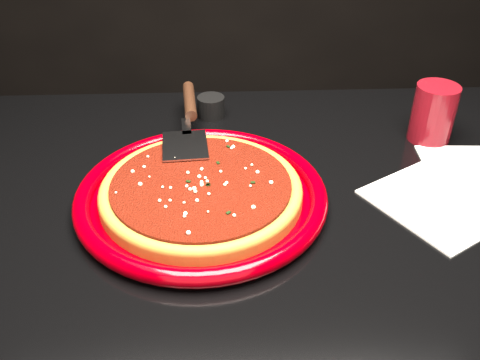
# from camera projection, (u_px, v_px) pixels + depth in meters

# --- Properties ---
(table) EXTENTS (1.20, 0.80, 0.75)m
(table) POSITION_uv_depth(u_px,v_px,m) (264.00, 358.00, 1.03)
(table) COLOR black
(table) RESTS_ON floor
(plate) EXTENTS (0.45, 0.45, 0.03)m
(plate) POSITION_uv_depth(u_px,v_px,m) (201.00, 195.00, 0.81)
(plate) COLOR #7F0006
(plate) RESTS_ON table
(pizza_crust) EXTENTS (0.36, 0.36, 0.02)m
(pizza_crust) POSITION_uv_depth(u_px,v_px,m) (201.00, 193.00, 0.81)
(pizza_crust) COLOR olive
(pizza_crust) RESTS_ON plate
(pizza_crust_rim) EXTENTS (0.36, 0.36, 0.02)m
(pizza_crust_rim) POSITION_uv_depth(u_px,v_px,m) (201.00, 189.00, 0.80)
(pizza_crust_rim) COLOR olive
(pizza_crust_rim) RESTS_ON plate
(pizza_sauce) EXTENTS (0.32, 0.32, 0.01)m
(pizza_sauce) POSITION_uv_depth(u_px,v_px,m) (201.00, 186.00, 0.80)
(pizza_sauce) COLOR maroon
(pizza_sauce) RESTS_ON plate
(parmesan_dusting) EXTENTS (0.26, 0.26, 0.01)m
(parmesan_dusting) POSITION_uv_depth(u_px,v_px,m) (201.00, 182.00, 0.80)
(parmesan_dusting) COLOR #FFF2CA
(parmesan_dusting) RESTS_ON plate
(basil_flecks) EXTENTS (0.24, 0.24, 0.00)m
(basil_flecks) POSITION_uv_depth(u_px,v_px,m) (201.00, 182.00, 0.80)
(basil_flecks) COLOR black
(basil_flecks) RESTS_ON plate
(pizza_server) EXTENTS (0.11, 0.32, 0.02)m
(pizza_server) POSITION_uv_depth(u_px,v_px,m) (189.00, 119.00, 0.94)
(pizza_server) COLOR silver
(pizza_server) RESTS_ON plate
(cup) EXTENTS (0.09, 0.09, 0.10)m
(cup) POSITION_uv_depth(u_px,v_px,m) (433.00, 113.00, 0.95)
(cup) COLOR maroon
(cup) RESTS_ON table
(napkin_a) EXTENTS (0.25, 0.25, 0.00)m
(napkin_a) POSITION_uv_depth(u_px,v_px,m) (441.00, 201.00, 0.82)
(napkin_a) COLOR silver
(napkin_a) RESTS_ON table
(napkin_b) EXTENTS (0.16, 0.17, 0.00)m
(napkin_b) POSITION_uv_depth(u_px,v_px,m) (473.00, 172.00, 0.89)
(napkin_b) COLOR silver
(napkin_b) RESTS_ON table
(ramekin) EXTENTS (0.07, 0.07, 0.04)m
(ramekin) POSITION_uv_depth(u_px,v_px,m) (211.00, 107.00, 1.04)
(ramekin) COLOR black
(ramekin) RESTS_ON table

